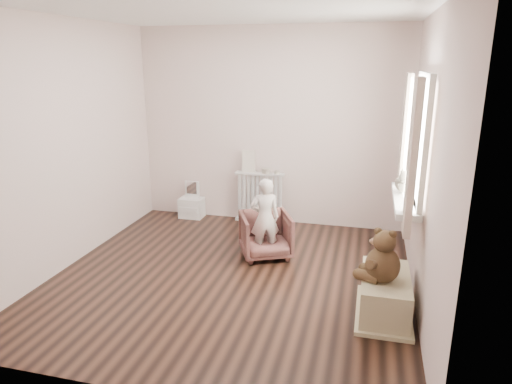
% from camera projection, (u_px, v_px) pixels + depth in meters
% --- Properties ---
extents(floor, '(3.60, 3.60, 0.01)m').
position_uv_depth(floor, '(231.00, 277.00, 4.73)').
color(floor, black).
rests_on(floor, ground).
extents(ceiling, '(3.60, 3.60, 0.01)m').
position_uv_depth(ceiling, '(227.00, 8.00, 4.01)').
color(ceiling, white).
rests_on(ceiling, ground).
extents(back_wall, '(3.60, 0.02, 2.60)m').
position_uv_depth(back_wall, '(270.00, 128.00, 6.05)').
color(back_wall, silver).
rests_on(back_wall, ground).
extents(front_wall, '(3.60, 0.02, 2.60)m').
position_uv_depth(front_wall, '(138.00, 212.00, 2.70)').
color(front_wall, silver).
rests_on(front_wall, ground).
extents(left_wall, '(0.02, 3.60, 2.60)m').
position_uv_depth(left_wall, '(66.00, 145.00, 4.80)').
color(left_wall, silver).
rests_on(left_wall, ground).
extents(right_wall, '(0.02, 3.60, 2.60)m').
position_uv_depth(right_wall, '(428.00, 164.00, 3.95)').
color(right_wall, silver).
rests_on(right_wall, ground).
extents(window, '(0.03, 0.90, 1.10)m').
position_uv_depth(window, '(421.00, 141.00, 4.19)').
color(window, white).
rests_on(window, right_wall).
extents(window_sill, '(0.22, 1.10, 0.06)m').
position_uv_depth(window_sill, '(405.00, 200.00, 4.38)').
color(window_sill, silver).
rests_on(window_sill, right_wall).
extents(curtain_left, '(0.06, 0.26, 1.30)m').
position_uv_depth(curtain_left, '(413.00, 159.00, 3.70)').
color(curtain_left, beige).
rests_on(curtain_left, right_wall).
extents(curtain_right, '(0.06, 0.26, 1.30)m').
position_uv_depth(curtain_right, '(405.00, 137.00, 4.77)').
color(curtain_right, beige).
rests_on(curtain_right, right_wall).
extents(radiator, '(0.67, 0.13, 0.70)m').
position_uv_depth(radiator, '(260.00, 195.00, 6.22)').
color(radiator, silver).
rests_on(radiator, floor).
extents(paper_doll, '(0.18, 0.02, 0.30)m').
position_uv_depth(paper_doll, '(249.00, 161.00, 6.12)').
color(paper_doll, beige).
rests_on(paper_doll, radiator).
extents(tin_a, '(0.11, 0.11, 0.07)m').
position_uv_depth(tin_a, '(266.00, 171.00, 6.10)').
color(tin_a, '#A59E8C').
rests_on(tin_a, radiator).
extents(tin_b, '(0.08, 0.08, 0.04)m').
position_uv_depth(tin_b, '(277.00, 172.00, 6.07)').
color(tin_b, '#A59E8C').
rests_on(tin_b, radiator).
extents(toy_vanity, '(0.33, 0.24, 0.52)m').
position_uv_depth(toy_vanity, '(191.00, 199.00, 6.45)').
color(toy_vanity, silver).
rests_on(toy_vanity, floor).
extents(armchair, '(0.72, 0.73, 0.50)m').
position_uv_depth(armchair, '(266.00, 235.00, 5.17)').
color(armchair, brown).
rests_on(armchair, floor).
extents(child, '(0.39, 0.34, 0.91)m').
position_uv_depth(child, '(265.00, 218.00, 5.06)').
color(child, beige).
rests_on(child, armchair).
extents(toy_bench, '(0.41, 0.77, 0.36)m').
position_uv_depth(toy_bench, '(385.00, 293.00, 3.99)').
color(toy_bench, '#BDB48A').
rests_on(toy_bench, floor).
extents(teddy_bear, '(0.45, 0.40, 0.46)m').
position_uv_depth(teddy_bear, '(384.00, 247.00, 3.78)').
color(teddy_bear, '#342313').
rests_on(teddy_bear, toy_bench).
extents(plush_cat, '(0.25, 0.33, 0.25)m').
position_uv_depth(plush_cat, '(405.00, 183.00, 4.49)').
color(plush_cat, slate).
rests_on(plush_cat, window_sill).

